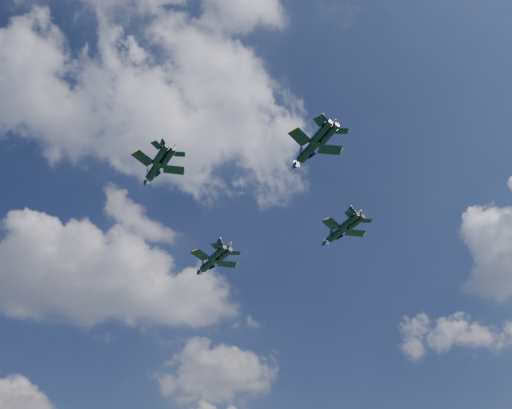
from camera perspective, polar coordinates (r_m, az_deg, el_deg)
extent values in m
cylinder|color=black|center=(116.77, -5.31, -6.70)|extent=(4.79, 8.62, 1.72)
cone|color=black|center=(121.01, -6.63, -7.81)|extent=(2.43, 2.91, 1.62)
ellipsoid|color=brown|center=(119.44, -6.05, -7.13)|extent=(1.88, 2.88, 0.78)
cube|color=black|center=(113.98, -6.33, -5.77)|extent=(4.89, 4.83, 0.17)
cube|color=black|center=(116.78, -3.37, -6.80)|extent=(4.40, 2.49, 0.17)
cube|color=black|center=(110.58, -4.61, -4.78)|extent=(2.57, 2.68, 0.13)
cube|color=black|center=(112.66, -2.43, -5.56)|extent=(2.43, 1.67, 0.13)
cube|color=black|center=(112.45, -4.15, -4.61)|extent=(1.69, 2.40, 2.87)
cube|color=black|center=(113.32, -3.23, -4.94)|extent=(1.53, 2.83, 2.87)
cylinder|color=black|center=(97.33, -11.46, 3.97)|extent=(3.99, 7.81, 1.55)
cone|color=black|center=(100.99, -12.53, 2.33)|extent=(2.11, 2.59, 1.46)
ellipsoid|color=brown|center=(99.71, -12.05, 3.23)|extent=(1.60, 2.59, 0.70)
cube|color=black|center=(95.49, -12.78, 5.19)|extent=(4.44, 4.28, 0.15)
cube|color=black|center=(96.80, -9.40, 3.94)|extent=(4.06, 2.43, 0.15)
cube|color=black|center=(92.43, -11.27, 6.68)|extent=(2.35, 2.39, 0.12)
cube|color=black|center=(93.41, -8.74, 5.72)|extent=(2.23, 1.59, 0.12)
cube|color=black|center=(94.00, -10.62, 6.67)|extent=(1.42, 2.21, 2.58)
cube|color=black|center=(94.41, -9.56, 6.27)|extent=(1.34, 2.56, 2.58)
cylinder|color=black|center=(112.07, 9.38, -3.17)|extent=(4.20, 8.30, 1.64)
cone|color=black|center=(115.37, 7.75, -4.47)|extent=(2.23, 2.74, 1.55)
ellipsoid|color=brown|center=(114.21, 8.42, -3.72)|extent=(1.69, 2.76, 0.75)
cube|color=black|center=(109.16, 8.63, -2.20)|extent=(4.72, 4.54, 0.16)
cube|color=black|center=(112.85, 11.26, -3.19)|extent=(4.32, 2.60, 0.16)
cube|color=black|center=(106.79, 10.61, -1.04)|extent=(2.50, 2.53, 0.13)
cube|color=black|center=(109.53, 12.51, -1.80)|extent=(2.38, 1.70, 0.13)
cube|color=black|center=(108.74, 10.84, -0.92)|extent=(1.49, 2.36, 2.74)
cube|color=black|center=(109.89, 11.64, -1.25)|extent=(1.42, 2.72, 2.74)
cylinder|color=black|center=(88.44, 6.14, 6.26)|extent=(3.74, 7.94, 1.56)
cone|color=black|center=(91.41, 4.38, 4.35)|extent=(2.06, 2.59, 1.48)
ellipsoid|color=brown|center=(90.44, 5.11, 5.38)|extent=(1.53, 2.63, 0.71)
cube|color=black|center=(86.13, 5.05, 7.69)|extent=(4.53, 4.26, 0.16)
cube|color=black|center=(88.89, 8.45, 6.24)|extent=(4.19, 2.62, 0.16)
cube|color=black|center=(83.98, 7.28, 9.42)|extent=(2.40, 2.39, 0.12)
cube|color=black|center=(86.03, 9.77, 8.29)|extent=(2.30, 1.69, 0.12)
cube|color=black|center=(85.80, 7.67, 9.35)|extent=(1.34, 2.29, 2.62)
cube|color=black|center=(86.66, 8.72, 8.88)|extent=(1.33, 2.60, 2.62)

